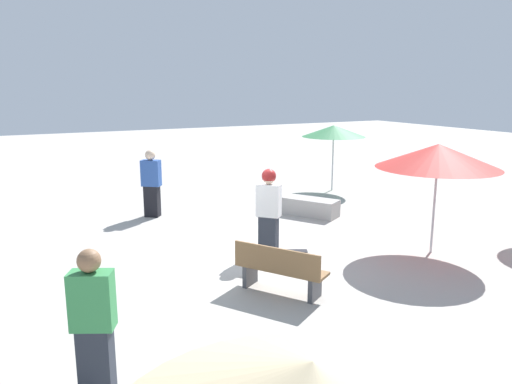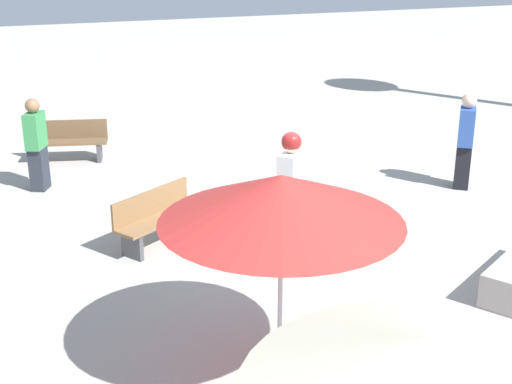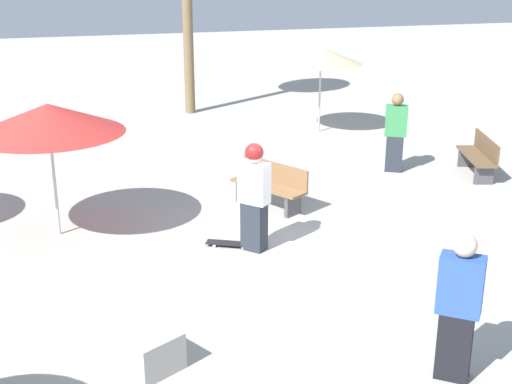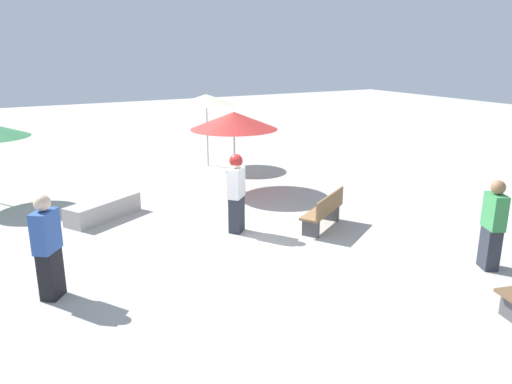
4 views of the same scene
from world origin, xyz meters
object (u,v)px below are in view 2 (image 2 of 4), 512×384
object	(u,v)px
shade_umbrella_red	(281,199)
bystander_far	(37,145)
skater_main	(291,186)
bench_far	(158,218)
skateboard	(287,253)
bystander_watching	(465,141)
bench_near	(69,141)
shade_umbrella_cream	(423,366)

from	to	relation	value
shade_umbrella_red	bystander_far	world-z (taller)	shade_umbrella_red
skater_main	shade_umbrella_red	xyz separation A→B (m)	(-3.12, 1.49, 1.08)
shade_umbrella_red	bystander_far	distance (m)	7.52
shade_umbrella_red	bench_far	bearing A→B (deg)	5.39
shade_umbrella_red	skateboard	bearing A→B (deg)	-25.20
bench_far	bystander_far	world-z (taller)	bystander_far
bench_far	bystander_watching	xyz separation A→B (m)	(0.50, -5.99, 0.48)
bystander_watching	bystander_far	distance (m)	7.97
skateboard	bench_far	world-z (taller)	bench_far
shade_umbrella_red	bench_near	bearing A→B (deg)	7.05
bench_far	shade_umbrella_cream	xyz separation A→B (m)	(-7.26, 0.22, 1.91)
bench_near	shade_umbrella_cream	world-z (taller)	shade_umbrella_cream
skateboard	bench_far	size ratio (longest dim) A/B	0.51
bystander_far	skater_main	bearing A→B (deg)	65.65
bench_near	bystander_watching	world-z (taller)	bystander_watching
bench_near	bystander_far	bearing A→B (deg)	79.99
bench_far	shade_umbrella_cream	world-z (taller)	shade_umbrella_cream
skateboard	bench_near	world-z (taller)	bench_near
bystander_watching	shade_umbrella_cream	bearing A→B (deg)	-1.57
bench_near	skateboard	bearing A→B (deg)	126.18
bench_far	shade_umbrella_red	distance (m)	4.26
bench_far	bystander_far	distance (m)	3.62
shade_umbrella_cream	bench_far	bearing A→B (deg)	-1.72
skateboard	bench_near	bearing A→B (deg)	-133.49
bystander_far	bystander_watching	bearing A→B (deg)	95.96
skater_main	skateboard	size ratio (longest dim) A/B	2.24
skater_main	shade_umbrella_cream	xyz separation A→B (m)	(-6.45, 2.08, 1.35)
skater_main	bench_far	xyz separation A→B (m)	(0.80, 1.86, -0.55)
bystander_watching	bystander_far	size ratio (longest dim) A/B	1.04
bench_near	shade_umbrella_cream	size ratio (longest dim) A/B	0.66
bench_far	bystander_watching	bearing A→B (deg)	152.74
bench_near	shade_umbrella_red	bearing A→B (deg)	111.82
bench_far	bystander_watching	distance (m)	6.03
bench_far	shade_umbrella_cream	size ratio (longest dim) A/B	0.63
skater_main	bystander_watching	world-z (taller)	skater_main
bystander_watching	skater_main	bearing A→B (deg)	-35.36
skateboard	shade_umbrella_red	xyz separation A→B (m)	(-2.75, 1.29, 2.00)
shade_umbrella_cream	bench_near	bearing A→B (deg)	2.38
skater_main	shade_umbrella_cream	size ratio (longest dim) A/B	0.72
skater_main	bench_far	size ratio (longest dim) A/B	1.14
bystander_watching	skateboard	bearing A→B (deg)	-31.78
shade_umbrella_cream	bystander_far	bearing A→B (deg)	6.83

